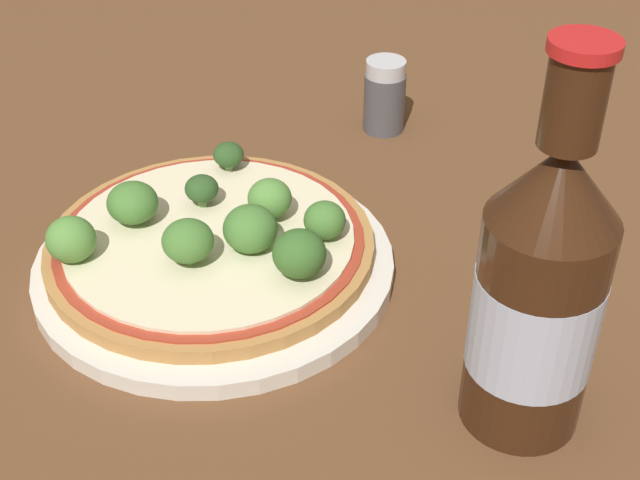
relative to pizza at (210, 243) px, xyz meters
The scene contains 14 objects.
ground_plane 0.03m from the pizza, 71.80° to the left, with size 3.00×3.00×0.00m, color brown.
plate 0.01m from the pizza, 70.65° to the right, with size 0.24×0.24×0.01m.
pizza is the anchor object (origin of this frame).
broccoli_floret_0 0.05m from the pizza, 53.25° to the left, with size 0.03×0.03×0.03m.
broccoli_floret_1 0.09m from the pizza, 135.94° to the right, with size 0.03×0.03×0.03m.
broccoli_floret_2 0.04m from the pizza, 130.17° to the left, with size 0.02×0.02×0.02m.
broccoli_floret_3 0.04m from the pizza, 87.45° to the right, with size 0.03×0.03×0.03m.
broccoli_floret_4 0.09m from the pizza, 113.07° to the left, with size 0.02×0.02×0.02m.
broccoli_floret_5 0.08m from the pizza, 25.13° to the left, with size 0.03×0.03×0.03m.
broccoli_floret_6 0.06m from the pizza, 168.35° to the right, with size 0.03×0.03×0.03m.
broccoli_floret_7 0.04m from the pizza, ahead, with size 0.04×0.04×0.03m.
broccoli_floret_8 0.08m from the pizza, ahead, with size 0.03×0.03×0.03m.
beer_bottle 0.24m from the pizza, ahead, with size 0.07×0.07×0.22m.
pepper_shaker 0.23m from the pizza, 83.77° to the left, with size 0.04×0.04×0.06m.
Camera 1 is at (0.29, -0.42, 0.38)m, focal length 50.00 mm.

